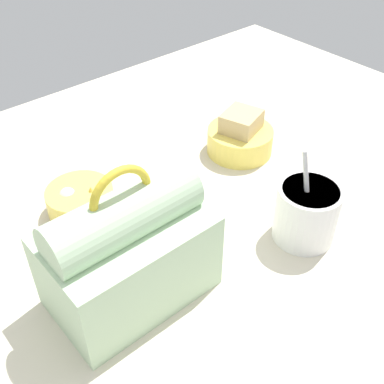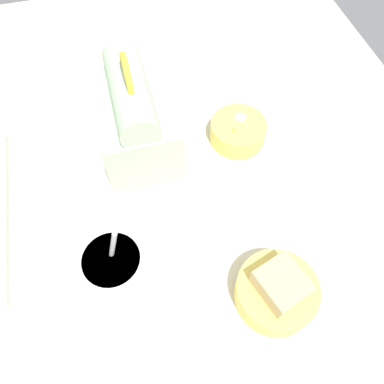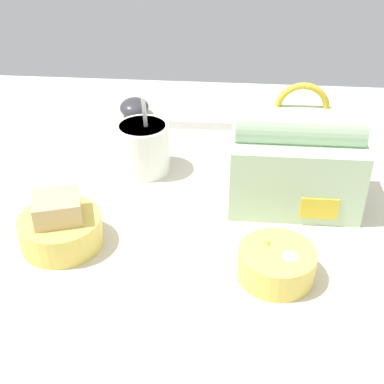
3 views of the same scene
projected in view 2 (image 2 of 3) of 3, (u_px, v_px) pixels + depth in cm
name	position (u px, v px, depth cm)	size (l,w,h in cm)	color
desk_surface	(174.00, 209.00, 67.41)	(140.00, 110.00, 2.00)	beige
lunch_bag	(135.00, 118.00, 67.03)	(20.69, 13.47, 20.94)	#B7D6AD
soup_cup	(116.00, 269.00, 55.55)	(9.33, 9.33, 15.10)	white
bento_bowl_sandwich	(277.00, 291.00, 55.55)	(12.20, 12.20, 8.26)	#EFD65B
bento_bowl_snacks	(238.00, 131.00, 72.48)	(10.68, 10.68, 5.19)	#EFD65B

